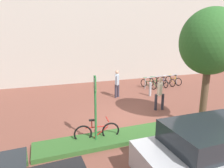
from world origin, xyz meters
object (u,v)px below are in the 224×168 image
Objects in this scene: parking_sign_post at (95,100)px; bike_at_sign at (97,132)px; tree_sidewalk at (210,42)px; person_shirt_blue at (117,82)px; person_shirt_white at (160,92)px; car_silver_sedan at (214,151)px; bollard_steel at (150,89)px; bike_rack_cluster at (162,82)px.

parking_sign_post is 1.48× the size of bike_at_sign.
tree_sidewalk reaches higher than person_shirt_blue.
person_shirt_white is (4.00, 2.11, -0.63)m from parking_sign_post.
person_shirt_white is at bearing 26.43° from bike_at_sign.
person_shirt_blue is (2.76, 4.95, -0.63)m from parking_sign_post.
person_shirt_blue is at bearing 88.31° from car_silver_sedan.
person_shirt_blue is 0.40× the size of car_silver_sedan.
person_shirt_blue is at bearing 167.19° from bollard_steel.
tree_sidewalk is 7.72m from bike_rack_cluster.
bollard_steel is 2.23m from person_shirt_blue.
bollard_steel is at bearing 42.57° from parking_sign_post.
car_silver_sedan is (-0.23, -7.68, -0.23)m from person_shirt_blue.
parking_sign_post is at bearing -152.17° from person_shirt_white.
person_shirt_white is (3.91, 1.94, 0.63)m from bike_at_sign.
bike_at_sign is 3.81m from car_silver_sedan.
person_shirt_white is 5.07m from car_silver_sedan.
bollard_steel reaches higher than bike_at_sign.
car_silver_sedan is (-2.07, -2.54, -2.76)m from tree_sidewalk.
parking_sign_post is at bearing 177.58° from tree_sidewalk.
bike_at_sign is at bearing -153.57° from person_shirt_white.
person_shirt_blue and person_shirt_white have the same top height.
car_silver_sedan is at bearing -91.69° from person_shirt_blue.
person_shirt_white is 0.40× the size of car_silver_sedan.
person_shirt_white is (-0.60, 2.30, -2.53)m from tree_sidewalk.
parking_sign_post is at bearing 132.81° from car_silver_sedan.
person_shirt_blue is at bearing 60.87° from parking_sign_post.
tree_sidewalk reaches higher than person_shirt_white.
person_shirt_white is at bearing 27.83° from parking_sign_post.
tree_sidewalk is 1.95× the size of parking_sign_post.
person_shirt_white reaches higher than bike_rack_cluster.
bike_at_sign is at bearing -137.99° from bollard_steel.
bollard_steel is 2.57m from person_shirt_white.
tree_sidewalk is 1.12× the size of car_silver_sedan.
person_shirt_white is at bearing -125.15° from bike_rack_cluster.
parking_sign_post is 6.71m from bollard_steel.
bike_at_sign is at bearing 175.43° from tree_sidewalk.
bike_at_sign is at bearing 62.21° from parking_sign_post.
person_shirt_blue is (-1.84, 5.14, -2.53)m from tree_sidewalk.
parking_sign_post reaches higher than bike_rack_cluster.
car_silver_sedan is (2.53, -2.73, -0.86)m from parking_sign_post.
bollard_steel is at bearing -12.81° from person_shirt_blue.
parking_sign_post is 0.57× the size of car_silver_sedan.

